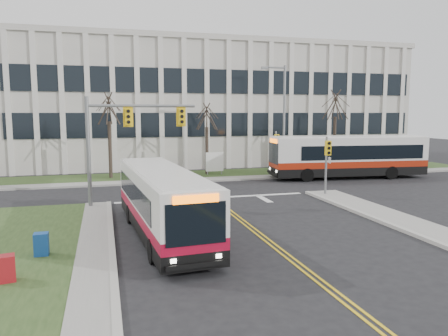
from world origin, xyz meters
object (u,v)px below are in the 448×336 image
Objects in this scene: directory_sign at (215,162)px; bus_main at (162,204)px; streetlight at (282,114)px; newspaper_box_blue at (41,246)px; bus_cross at (348,158)px; newspaper_box_red at (7,270)px.

bus_main is at bearing -111.36° from directory_sign.
streetlight is at bearing -13.23° from directory_sign.
newspaper_box_blue is at bearing -134.01° from streetlight.
directory_sign reaches higher than newspaper_box_blue.
directory_sign is at bearing 58.18° from newspaper_box_blue.
newspaper_box_blue is (-16.83, -17.42, -4.72)m from streetlight.
streetlight is at bearing 47.95° from bus_main.
streetlight reaches higher than bus_main.
bus_main is (-6.62, -16.91, 0.25)m from directory_sign.
streetlight is 24.68m from newspaper_box_blue.
newspaper_box_red is (-22.19, -17.05, -1.21)m from bus_cross.
streetlight is 0.86× the size of bus_main.
bus_cross is at bearing 26.53° from newspaper_box_red.
streetlight is 6.46m from bus_cross.
bus_cross is (4.66, -2.78, -3.51)m from streetlight.
newspaper_box_blue is (-11.30, -18.72, -0.70)m from directory_sign.
bus_main is at bearing -127.88° from streetlight.
newspaper_box_red is at bearing -106.92° from newspaper_box_blue.
bus_cross is (10.19, -4.08, 0.51)m from directory_sign.
newspaper_box_red is (-17.53, -19.83, -4.72)m from streetlight.
bus_main is at bearing 20.40° from newspaper_box_blue.
streetlight reaches higher than bus_cross.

